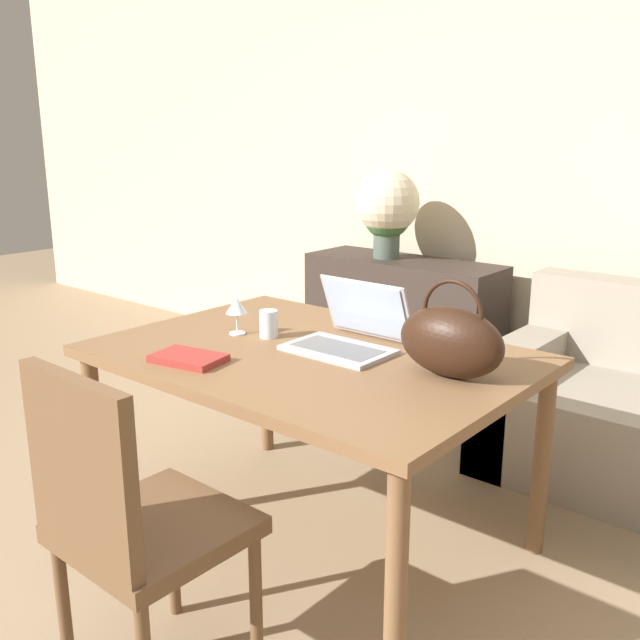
# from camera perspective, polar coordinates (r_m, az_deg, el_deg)

# --- Properties ---
(wall_back) EXTENTS (10.00, 0.06, 2.70)m
(wall_back) POSITION_cam_1_polar(r_m,az_deg,el_deg) (4.01, 18.12, 12.31)
(wall_back) COLOR beige
(wall_back) RESTS_ON ground_plane
(dining_table) EXTENTS (1.47, 1.04, 0.74)m
(dining_table) POSITION_cam_1_polar(r_m,az_deg,el_deg) (2.52, -0.66, -4.09)
(dining_table) COLOR brown
(dining_table) RESTS_ON ground_plane
(chair) EXTENTS (0.45, 0.45, 0.94)m
(chair) POSITION_cam_1_polar(r_m,az_deg,el_deg) (1.96, -15.04, -14.93)
(chair) COLOR brown
(chair) RESTS_ON ground_plane
(sideboard) EXTENTS (1.15, 0.40, 0.77)m
(sideboard) POSITION_cam_1_polar(r_m,az_deg,el_deg) (4.18, 6.56, -0.39)
(sideboard) COLOR #332823
(sideboard) RESTS_ON ground_plane
(laptop) EXTENTS (0.37, 0.33, 0.23)m
(laptop) POSITION_cam_1_polar(r_m,az_deg,el_deg) (2.53, 2.54, -0.82)
(laptop) COLOR #ADADB2
(laptop) RESTS_ON dining_table
(drinking_glass) EXTENTS (0.07, 0.07, 0.10)m
(drinking_glass) POSITION_cam_1_polar(r_m,az_deg,el_deg) (2.65, -4.13, -0.31)
(drinking_glass) COLOR silver
(drinking_glass) RESTS_ON dining_table
(wine_glass) EXTENTS (0.08, 0.08, 0.14)m
(wine_glass) POSITION_cam_1_polar(r_m,az_deg,el_deg) (2.69, -6.69, 1.04)
(wine_glass) COLOR silver
(wine_glass) RESTS_ON dining_table
(handbag) EXTENTS (0.35, 0.17, 0.31)m
(handbag) POSITION_cam_1_polar(r_m,az_deg,el_deg) (2.25, 10.44, -1.64)
(handbag) COLOR black
(handbag) RESTS_ON dining_table
(flower_vase) EXTENTS (0.36, 0.36, 0.50)m
(flower_vase) POSITION_cam_1_polar(r_m,az_deg,el_deg) (4.09, 5.41, 8.91)
(flower_vase) COLOR #47564C
(flower_vase) RESTS_ON sideboard
(book) EXTENTS (0.26, 0.19, 0.02)m
(book) POSITION_cam_1_polar(r_m,az_deg,el_deg) (2.42, -10.48, -3.03)
(book) COLOR maroon
(book) RESTS_ON dining_table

